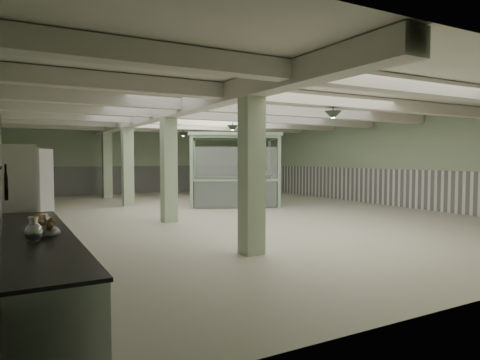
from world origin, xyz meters
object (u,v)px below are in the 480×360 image
guard_booth (234,158)px  filing_cabinet (269,188)px  walkin_cooler (20,196)px  prep_counter (36,267)px

guard_booth → filing_cabinet: guard_booth is taller
guard_booth → walkin_cooler: bearing=-121.6°
walkin_cooler → filing_cabinet: size_ratio=2.06×
prep_counter → guard_booth: guard_booth is taller
prep_counter → walkin_cooler: size_ratio=2.19×
prep_counter → filing_cabinet: bearing=43.8°
prep_counter → walkin_cooler: 3.98m
guard_booth → filing_cabinet: size_ratio=3.85×
prep_counter → filing_cabinet: 13.81m
prep_counter → walkin_cooler: bearing=91.2°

